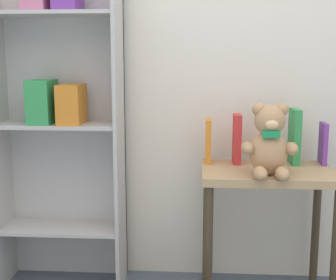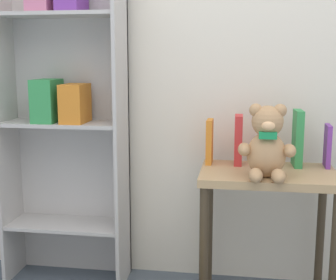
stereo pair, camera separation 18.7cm
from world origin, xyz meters
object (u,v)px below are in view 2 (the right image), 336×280
(teddy_bear, at_px, (267,145))
(book_standing_pink, at_px, (267,146))
(bookshelf_side, at_px, (65,103))
(book_standing_orange, at_px, (210,142))
(book_standing_red, at_px, (238,140))
(book_standing_purple, at_px, (327,146))
(book_standing_green, at_px, (298,138))
(display_table, at_px, (267,196))

(teddy_bear, bearing_deg, book_standing_pink, 85.99)
(bookshelf_side, relative_size, book_standing_orange, 7.79)
(teddy_bear, bearing_deg, bookshelf_side, 164.26)
(bookshelf_side, xyz_separation_m, book_standing_red, (0.88, -0.04, -0.16))
(book_standing_red, height_order, book_standing_purple, book_standing_red)
(teddy_bear, relative_size, book_standing_purple, 1.59)
(book_standing_green, distance_m, book_standing_purple, 0.14)
(display_table, xyz_separation_m, book_standing_orange, (-0.28, 0.12, 0.23))
(bookshelf_side, distance_m, book_standing_red, 0.90)
(book_standing_purple, bearing_deg, bookshelf_side, -179.50)
(book_standing_purple, bearing_deg, book_standing_pink, -179.72)
(book_standing_orange, relative_size, book_standing_red, 0.90)
(book_standing_pink, xyz_separation_m, book_standing_green, (0.14, -0.01, 0.04))
(teddy_bear, bearing_deg, book_standing_green, 57.52)
(book_standing_red, bearing_deg, teddy_bear, -63.27)
(bookshelf_side, height_order, display_table, bookshelf_side)
(display_table, bearing_deg, book_standing_green, 42.51)
(book_standing_orange, bearing_deg, book_standing_pink, 4.61)
(book_standing_pink, distance_m, book_standing_purple, 0.28)
(display_table, height_order, book_standing_orange, book_standing_orange)
(teddy_bear, height_order, book_standing_green, teddy_bear)
(bookshelf_side, bearing_deg, book_standing_purple, -1.49)
(book_standing_red, distance_m, book_standing_purple, 0.42)
(teddy_bear, distance_m, book_standing_pink, 0.26)
(teddy_bear, xyz_separation_m, book_standing_orange, (-0.26, 0.24, -0.04))
(book_standing_orange, bearing_deg, bookshelf_side, 178.00)
(book_standing_pink, relative_size, book_standing_purple, 0.91)
(book_standing_red, distance_m, book_standing_green, 0.28)
(bookshelf_side, height_order, book_standing_orange, bookshelf_side)
(book_standing_orange, bearing_deg, display_table, -22.58)
(bookshelf_side, relative_size, book_standing_green, 6.27)
(teddy_bear, xyz_separation_m, book_standing_red, (-0.12, 0.24, -0.03))
(bookshelf_side, bearing_deg, display_table, -9.12)
(bookshelf_side, relative_size, book_standing_red, 7.02)
(bookshelf_side, distance_m, book_standing_pink, 1.04)
(book_standing_red, distance_m, book_standing_pink, 0.14)
(display_table, bearing_deg, book_standing_pink, 90.00)
(book_standing_orange, relative_size, book_standing_pink, 1.18)
(bookshelf_side, distance_m, book_standing_orange, 0.77)
(book_standing_green, bearing_deg, display_table, -139.37)
(display_table, height_order, book_standing_pink, book_standing_pink)
(teddy_bear, distance_m, book_standing_red, 0.27)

